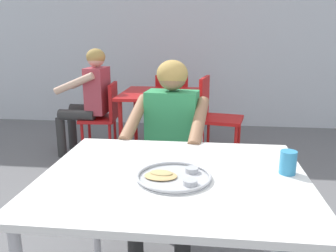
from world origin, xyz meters
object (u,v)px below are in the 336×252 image
Objects in this scene: chair_red_left at (105,114)px; chair_red_right at (214,112)px; patron_background at (90,93)px; drinking_cup at (288,162)px; table_foreground at (174,189)px; table_background_red at (160,101)px; diner_foreground at (169,135)px; chair_foreground at (175,157)px; chair_red_far at (171,103)px; thali_tray at (174,176)px.

chair_red_left is 1.22m from chair_red_right.
patron_background is (-1.39, -0.03, 0.20)m from chair_red_right.
chair_red_right is (-0.27, 2.25, -0.29)m from drinking_cup.
table_foreground is 1.35× the size of table_background_red.
diner_foreground is at bearing 97.84° from table_foreground.
chair_foreground is 0.68× the size of patron_background.
patron_background reaches higher than chair_foreground.
table_foreground is 0.77m from diner_foreground.
diner_foreground is at bearing -84.33° from chair_red_far.
patron_background is (-1.08, 1.31, 0.24)m from chair_foreground.
drinking_cup is at bearing -55.93° from chair_red_left.
chair_red_far is at bearing 95.67° from diner_foreground.
drinking_cup reaches higher than table_foreground.
table_foreground is at bearing -172.90° from drinking_cup.
chair_red_left is (-0.63, -0.01, -0.16)m from table_background_red.
chair_red_right reaches higher than chair_foreground.
thali_tray is at bearing -82.39° from diner_foreground.
chair_red_right is at bearing 1.30° from patron_background.
chair_foreground is (-0.58, 0.91, -0.34)m from drinking_cup.
chair_red_far reaches higher than drinking_cup.
chair_foreground is at bearing 95.06° from thali_tray.
thali_tray is 0.37× the size of table_background_red.
drinking_cup is 2.28m from chair_red_right.
patron_background reaches higher than table_background_red.
patron_background is (-0.79, 0.00, 0.07)m from table_background_red.
diner_foreground is at bearing -80.00° from table_background_red.
chair_red_left is at bearing 124.07° from drinking_cup.
drinking_cup is 0.13× the size of chair_red_left.
chair_red_left is 0.29m from patron_background.
diner_foreground reaches higher than chair_red_left.
table_background_red is (-0.37, 2.28, -0.04)m from table_foreground.
drinking_cup is 0.12× the size of table_background_red.
chair_red_far is (-0.23, 1.94, 0.02)m from chair_foreground.
thali_tray is 0.27× the size of patron_background.
drinking_cup is at bearing -74.14° from chair_red_far.
chair_foreground reaches higher than thali_tray.
chair_red_left is at bearing 113.40° from thali_tray.
table_foreground is 3.60× the size of thali_tray.
drinking_cup is 0.09× the size of diner_foreground.
drinking_cup reaches higher than thali_tray.
chair_foreground is 0.99× the size of chair_red_left.
chair_foreground is at bearing -77.64° from table_background_red.
patron_background is at bearing 117.05° from table_foreground.
chair_red_right is at bearing -48.33° from chair_red_far.
patron_background is at bearing -142.99° from chair_red_far.
table_background_red is at bearing 0.69° from chair_red_left.
chair_red_left is (-0.91, 1.29, 0.01)m from chair_foreground.
diner_foreground is (-0.02, -0.22, 0.23)m from chair_foreground.
table_background_red is at bearing 102.36° from chair_foreground.
table_foreground is 1.41× the size of chair_foreground.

